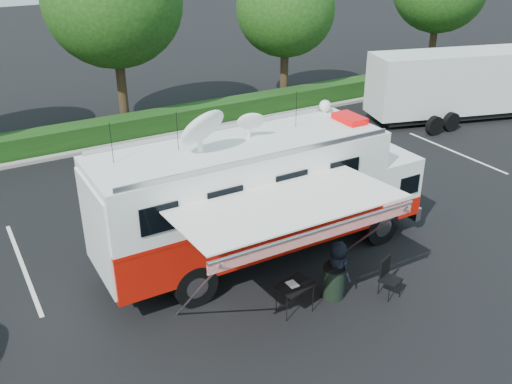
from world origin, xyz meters
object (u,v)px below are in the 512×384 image
(semi_trailer, at_px, (476,83))
(trash_bin, at_px, (334,282))
(command_truck, at_px, (262,194))
(folding_table, at_px, (295,286))

(semi_trailer, bearing_deg, trash_bin, -150.23)
(command_truck, relative_size, semi_trailer, 0.89)
(command_truck, bearing_deg, folding_table, -103.26)
(command_truck, relative_size, trash_bin, 10.57)
(folding_table, bearing_deg, command_truck, 76.74)
(command_truck, height_order, semi_trailer, command_truck)
(command_truck, xyz_separation_m, trash_bin, (0.60, -2.76, -1.58))
(trash_bin, bearing_deg, semi_trailer, 29.77)
(command_truck, xyz_separation_m, semi_trailer, (16.01, 6.05, -0.27))
(semi_trailer, bearing_deg, command_truck, -159.30)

